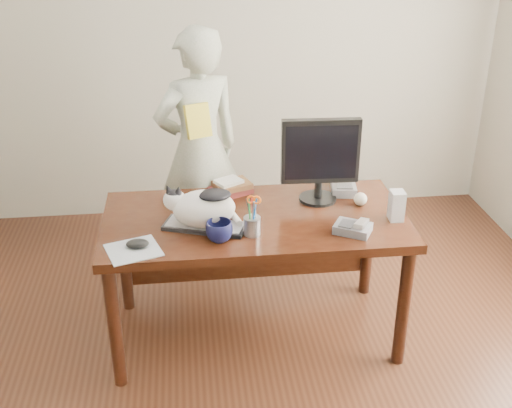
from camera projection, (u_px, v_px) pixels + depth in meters
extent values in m
plane|color=black|center=(269.00, 406.00, 3.18)|extent=(4.50, 4.50, 0.00)
plane|color=beige|center=(229.00, 38.00, 4.59)|extent=(4.00, 0.00, 4.00)
cube|color=black|center=(255.00, 221.00, 3.40)|extent=(1.60, 0.80, 0.05)
cylinder|color=black|center=(115.00, 327.00, 3.18)|extent=(0.07, 0.07, 0.70)
cylinder|color=black|center=(404.00, 307.00, 3.33)|extent=(0.07, 0.07, 0.70)
cylinder|color=black|center=(124.00, 257.00, 3.79)|extent=(0.07, 0.07, 0.70)
cylinder|color=black|center=(368.00, 243.00, 3.94)|extent=(0.07, 0.07, 0.70)
cube|color=black|center=(248.00, 241.00, 3.86)|extent=(1.45, 0.03, 0.50)
cube|color=black|center=(205.00, 226.00, 3.27)|extent=(0.45, 0.29, 0.02)
cube|color=#B0B1B5|center=(205.00, 224.00, 3.26)|extent=(0.41, 0.25, 0.00)
ellipsoid|color=white|center=(204.00, 209.00, 3.23)|extent=(0.36, 0.29, 0.19)
ellipsoid|color=white|center=(175.00, 200.00, 3.22)|extent=(0.14, 0.14, 0.11)
ellipsoid|color=black|center=(174.00, 194.00, 3.20)|extent=(0.10, 0.10, 0.04)
cone|color=black|center=(168.00, 189.00, 3.19)|extent=(0.07, 0.06, 0.07)
cone|color=black|center=(178.00, 190.00, 3.18)|extent=(0.07, 0.07, 0.07)
ellipsoid|color=black|center=(214.00, 195.00, 3.18)|extent=(0.20, 0.18, 0.04)
cylinder|color=white|center=(236.00, 219.00, 3.26)|extent=(0.06, 0.14, 0.04)
cylinder|color=black|center=(318.00, 198.00, 3.57)|extent=(0.22, 0.22, 0.02)
cylinder|color=black|center=(318.00, 189.00, 3.54)|extent=(0.04, 0.04, 0.09)
cube|color=black|center=(320.00, 151.00, 3.42)|extent=(0.42, 0.07, 0.36)
cube|color=black|center=(321.00, 153.00, 3.40)|extent=(0.38, 0.02, 0.30)
cylinder|color=#9A9BA0|center=(252.00, 226.00, 3.19)|extent=(0.11, 0.11, 0.10)
cylinder|color=black|center=(249.00, 210.00, 3.17)|extent=(0.03, 0.03, 0.14)
cylinder|color=#0C52B0|center=(255.00, 213.00, 3.14)|extent=(0.03, 0.03, 0.14)
cylinder|color=red|center=(253.00, 210.00, 3.17)|extent=(0.02, 0.04, 0.14)
cylinder|color=#17772D|center=(250.00, 213.00, 3.15)|extent=(0.02, 0.03, 0.14)
cylinder|color=#B4B4B9|center=(253.00, 210.00, 3.15)|extent=(0.01, 0.03, 0.11)
cylinder|color=#B4B4B9|center=(255.00, 210.00, 3.15)|extent=(0.02, 0.02, 0.11)
torus|color=#E6590C|center=(251.00, 200.00, 3.12)|extent=(0.05, 0.03, 0.04)
torus|color=#E6590C|center=(257.00, 200.00, 3.12)|extent=(0.05, 0.03, 0.04)
cube|color=silver|center=(133.00, 250.00, 3.07)|extent=(0.30, 0.29, 0.01)
ellipsoid|color=black|center=(137.00, 244.00, 3.08)|extent=(0.13, 0.10, 0.04)
imported|color=black|center=(219.00, 231.00, 3.13)|extent=(0.18, 0.18, 0.10)
cube|color=#5C5C61|center=(353.00, 228.00, 3.22)|extent=(0.22, 0.20, 0.04)
cube|color=#3A3A3C|center=(347.00, 224.00, 3.21)|extent=(0.10, 0.11, 0.01)
cube|color=#B4B4B9|center=(361.00, 223.00, 3.20)|extent=(0.11, 0.15, 0.05)
cube|color=#B0B0B3|center=(397.00, 206.00, 3.32)|extent=(0.07, 0.08, 0.16)
sphere|color=silver|center=(360.00, 199.00, 3.50)|extent=(0.07, 0.07, 0.07)
cube|color=#481513|center=(230.00, 190.00, 3.65)|extent=(0.27, 0.24, 0.03)
cube|color=brown|center=(232.00, 185.00, 3.63)|extent=(0.24, 0.21, 0.03)
cube|color=white|center=(229.00, 181.00, 3.62)|extent=(0.18, 0.17, 0.02)
cube|color=#5C5C61|center=(343.00, 188.00, 3.65)|extent=(0.16, 0.20, 0.05)
cube|color=#3A3A3C|center=(344.00, 186.00, 3.62)|extent=(0.10, 0.10, 0.01)
imported|color=silver|center=(199.00, 150.00, 4.13)|extent=(0.68, 0.57, 1.59)
cube|color=yellow|center=(198.00, 121.00, 3.87)|extent=(0.17, 0.14, 0.21)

